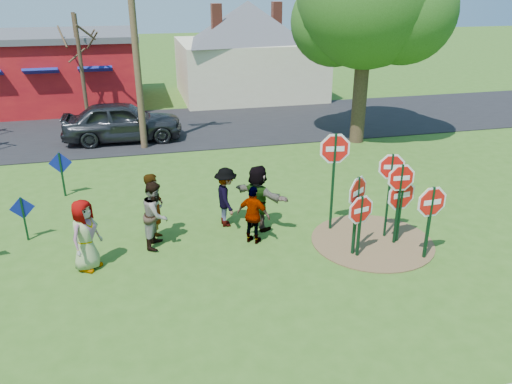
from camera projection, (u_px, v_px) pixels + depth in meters
The scene contains 25 objects.
ground at pixel (198, 243), 13.12m from camera, with size 120.00×120.00×0.00m, color #335A19.
road at pixel (165, 128), 23.41m from camera, with size 120.00×7.50×0.04m, color black.
dirt_patch at pixel (372, 241), 13.20m from camera, with size 3.20×3.20×0.03m, color brown.
red_building at pixel (52, 69), 27.27m from camera, with size 9.40×7.69×3.90m.
cream_house at pixel (248, 45), 29.31m from camera, with size 9.40×9.40×6.50m.
stop_sign_a at pixel (360, 214), 12.05m from camera, with size 0.96×0.26×1.77m.
stop_sign_b at pixel (334, 158), 13.06m from camera, with size 1.10×0.18×2.90m.
stop_sign_c at pixel (400, 186), 12.49m from camera, with size 0.96×0.08×2.33m.
stop_sign_d at pixel (391, 175), 12.77m from camera, with size 0.91×0.22×2.47m.
stop_sign_e at pixel (401, 199), 12.74m from camera, with size 1.11×0.20×1.90m.
stop_sign_f at pixel (431, 206), 11.87m from camera, with size 1.05×0.07×2.05m.
stop_sign_g at pixel (357, 199), 12.00m from camera, with size 0.86×0.61×2.23m.
blue_diamond_c at pixel (23, 214), 13.00m from camera, with size 0.61×0.12×1.25m.
blue_diamond_d at pixel (61, 169), 15.69m from camera, with size 0.71×0.07×1.48m.
person_a at pixel (85, 235), 11.65m from camera, with size 0.87×0.56×1.77m, color #47588D.
person_b at pixel (154, 207), 13.01m from camera, with size 0.68×0.44×1.86m, color #2A7E64.
person_c at pixel (156, 214), 12.70m from camera, with size 0.86×0.67×1.76m, color brown.
person_d at pixel (226, 197), 13.81m from camera, with size 1.10×0.63×1.70m, color #2F2E33.
person_e at pixel (254, 215), 12.88m from camera, with size 0.92×0.38×1.57m, color #482C52.
person_f at pixel (258, 198), 13.57m from camera, with size 1.72×0.55×1.85m, color #1F4D31.
suv at pixel (123, 121), 21.23m from camera, with size 1.99×4.96×1.69m, color #2F3034.
utility_pole at pixel (134, 35), 18.91m from camera, with size 2.09×0.27×8.52m.
leafy_tree at pixel (370, 5), 19.44m from camera, with size 6.04×5.51×8.59m.
bare_tree_east at pixel (80, 55), 22.90m from camera, with size 1.80×1.80×5.08m.
bare_tree_extra at pixel (78, 51), 24.22m from camera, with size 1.80×1.80×5.05m.
Camera 1 is at (-1.26, -11.60, 6.33)m, focal length 35.00 mm.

